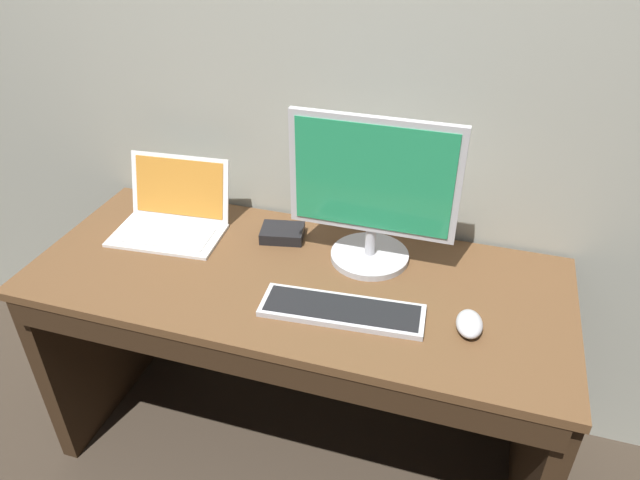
{
  "coord_description": "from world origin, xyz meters",
  "views": [
    {
      "loc": [
        0.48,
        -1.32,
        1.81
      ],
      "look_at": [
        0.08,
        0.0,
        0.91
      ],
      "focal_mm": 32.52,
      "sensor_mm": 36.0,
      "label": 1
    }
  ],
  "objects_px": {
    "wired_keyboard": "(342,310)",
    "computer_mouse": "(469,324)",
    "laptop_white": "(173,215)",
    "external_drive_box": "(282,233)",
    "external_monitor": "(372,196)"
  },
  "relations": [
    {
      "from": "laptop_white",
      "to": "external_monitor",
      "type": "height_order",
      "value": "external_monitor"
    },
    {
      "from": "computer_mouse",
      "to": "external_drive_box",
      "type": "height_order",
      "value": "computer_mouse"
    },
    {
      "from": "wired_keyboard",
      "to": "computer_mouse",
      "type": "bearing_deg",
      "value": 5.46
    },
    {
      "from": "laptop_white",
      "to": "wired_keyboard",
      "type": "bearing_deg",
      "value": -21.48
    },
    {
      "from": "wired_keyboard",
      "to": "laptop_white",
      "type": "bearing_deg",
      "value": 158.52
    },
    {
      "from": "wired_keyboard",
      "to": "computer_mouse",
      "type": "relative_size",
      "value": 4.17
    },
    {
      "from": "laptop_white",
      "to": "computer_mouse",
      "type": "bearing_deg",
      "value": -12.81
    },
    {
      "from": "laptop_white",
      "to": "external_drive_box",
      "type": "bearing_deg",
      "value": 7.73
    },
    {
      "from": "laptop_white",
      "to": "external_monitor",
      "type": "distance_m",
      "value": 0.69
    },
    {
      "from": "external_drive_box",
      "to": "wired_keyboard",
      "type": "bearing_deg",
      "value": -47.11
    },
    {
      "from": "external_monitor",
      "to": "wired_keyboard",
      "type": "relative_size",
      "value": 1.08
    },
    {
      "from": "computer_mouse",
      "to": "external_drive_box",
      "type": "relative_size",
      "value": 0.8
    },
    {
      "from": "wired_keyboard",
      "to": "computer_mouse",
      "type": "height_order",
      "value": "computer_mouse"
    },
    {
      "from": "external_monitor",
      "to": "wired_keyboard",
      "type": "distance_m",
      "value": 0.35
    },
    {
      "from": "laptop_white",
      "to": "wired_keyboard",
      "type": "height_order",
      "value": "laptop_white"
    }
  ]
}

